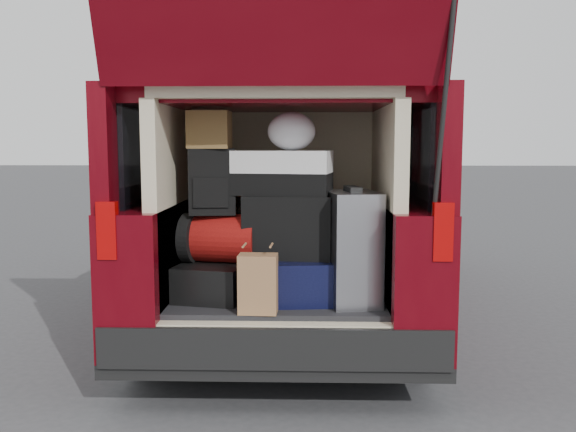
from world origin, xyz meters
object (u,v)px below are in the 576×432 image
Objects in this scene: navy_hardshell at (290,277)px; twotone_duffel at (282,173)px; red_duffel at (222,238)px; kraft_bag at (258,284)px; backpack at (212,182)px; black_soft_case at (289,226)px; silver_roller at (352,247)px; black_hardshell at (216,279)px.

navy_hardshell is 0.62m from twotone_duffel.
navy_hardshell is 1.27× the size of red_duffel.
kraft_bag is 0.70m from twotone_duffel.
twotone_duffel is (0.41, 0.03, 0.05)m from backpack.
black_soft_case is 0.89× the size of twotone_duffel.
twotone_duffel reaches higher than red_duffel.
silver_roller is 1.66× the size of backpack.
red_duffel is 0.87× the size of black_soft_case.
black_hardshell is 0.91× the size of twotone_duffel.
backpack reaches higher than navy_hardshell.
black_hardshell is 0.81× the size of silver_roller.
black_soft_case is at bearing -6.65° from backpack.
navy_hardshell is 1.11× the size of black_soft_case.
twotone_duffel is (0.39, 0.01, 0.64)m from black_hardshell.
navy_hardshell is 1.47× the size of backpack.
red_duffel is 0.53m from twotone_duffel.
silver_roller is at bearing 3.02° from black_hardshell.
backpack is at bearing -144.40° from red_duffel.
red_duffel is at bearing -178.02° from black_soft_case.
silver_roller is (0.80, -0.11, 0.22)m from black_hardshell.
black_hardshell is 0.25m from red_duffel.
silver_roller reaches higher than black_hardshell.
kraft_bag is at bearing -40.86° from black_hardshell.
navy_hardshell is 0.38m from kraft_bag.
red_duffel is at bearing 162.48° from silver_roller.
silver_roller is at bearing -12.77° from backpack.
navy_hardshell is at bearing -5.76° from backpack.
navy_hardshell reaches higher than black_hardshell.
navy_hardshell is at bearing 155.93° from silver_roller.
kraft_bag is 0.63× the size of black_soft_case.
backpack reaches higher than silver_roller.
red_duffel is at bearing 126.27° from kraft_bag.
kraft_bag reaches higher than navy_hardshell.
twotone_duffel is at bearing 75.37° from kraft_bag.
red_duffel is at bearing 18.03° from backpack.
navy_hardshell is 0.98× the size of twotone_duffel.
silver_roller is at bearing -8.23° from black_soft_case.
twotone_duffel is (-0.41, 0.13, 0.42)m from silver_roller.
black_hardshell is 1.35× the size of backpack.
backpack is (-0.05, -0.02, 0.34)m from red_duffel.
black_hardshell is 0.59m from backpack.
black_soft_case is (0.44, -0.02, 0.33)m from black_hardshell.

